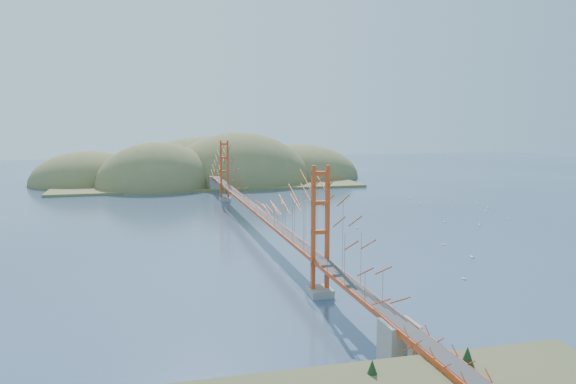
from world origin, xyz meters
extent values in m
plane|color=navy|center=(0.00, 0.00, 0.00)|extent=(320.00, 320.00, 0.00)
cube|color=gray|center=(0.00, -30.00, 0.35)|extent=(2.00, 2.40, 0.70)
cube|color=gray|center=(0.00, 30.00, 0.35)|extent=(2.00, 2.40, 0.70)
cube|color=#BD3C15|center=(0.00, 0.00, 3.30)|extent=(1.40, 92.00, 0.16)
cube|color=#BD3C15|center=(0.00, 0.00, 3.10)|extent=(1.33, 92.00, 0.24)
cube|color=#38383A|center=(0.00, 0.00, 3.40)|extent=(1.19, 92.00, 0.03)
cube|color=gray|center=(0.00, -46.00, 1.65)|extent=(2.00, 2.20, 3.30)
cube|color=gray|center=(0.00, 46.00, 1.65)|extent=(2.20, 2.60, 3.30)
cube|color=#BD3C15|center=(0.00, -52.00, 3.30)|extent=(1.40, 12.00, 0.16)
cube|color=#BD3C15|center=(0.00, -52.00, 3.05)|extent=(1.33, 12.00, 0.30)
cube|color=gray|center=(0.00, -50.00, 1.47)|extent=(0.50, 0.70, 2.95)
cube|color=gray|center=(0.00, -48.00, 1.47)|extent=(0.50, 0.70, 2.95)
cube|color=maroon|center=(0.40, -47.80, 0.61)|extent=(3.70, 2.30, 0.75)
cube|color=gray|center=(0.40, -47.80, 1.04)|extent=(3.70, 2.30, 0.10)
cylinder|color=white|center=(0.40, -47.80, 1.49)|extent=(0.03, 0.03, 1.00)
cone|color=black|center=(-9.58, -51.49, 3.30)|extent=(0.42, 0.42, 0.60)
cube|color=olive|center=(0.00, 64.00, 0.25)|extent=(70.00, 40.00, 0.60)
ellipsoid|color=olive|center=(-12.00, 56.00, 0.00)|extent=(28.00, 28.00, 21.00)
ellipsoid|color=olive|center=(8.00, 62.00, 0.00)|extent=(36.00, 36.00, 25.00)
ellipsoid|color=olive|center=(26.00, 70.00, 0.00)|extent=(32.00, 32.00, 18.00)
ellipsoid|color=olive|center=(-28.00, 68.00, 0.00)|extent=(28.00, 28.00, 16.00)
ellipsoid|color=olive|center=(2.00, 78.00, 0.00)|extent=(44.00, 44.00, 22.00)
cube|color=white|center=(15.34, -28.61, 0.06)|extent=(0.39, 0.54, 0.09)
cylinder|color=white|center=(15.34, -28.61, 0.34)|extent=(0.02, 0.02, 0.57)
cube|color=white|center=(40.15, -0.90, 0.05)|extent=(0.48, 0.38, 0.09)
cylinder|color=white|center=(40.15, -0.90, 0.31)|extent=(0.01, 0.01, 0.51)
cube|color=white|center=(33.09, -4.11, 0.06)|extent=(0.54, 0.54, 0.10)
cylinder|color=white|center=(33.09, -4.11, 0.38)|extent=(0.02, 0.02, 0.63)
cube|color=white|center=(15.05, 25.79, 0.05)|extent=(0.52, 0.36, 0.09)
cylinder|color=white|center=(15.05, 25.79, 0.33)|extent=(0.01, 0.01, 0.55)
cube|color=white|center=(42.58, 18.06, 0.06)|extent=(0.26, 0.54, 0.09)
cylinder|color=white|center=(42.58, 18.06, 0.34)|extent=(0.02, 0.02, 0.56)
cube|color=white|center=(18.83, 19.02, 0.06)|extent=(0.55, 0.46, 0.10)
cylinder|color=white|center=(18.83, 19.02, 0.36)|extent=(0.02, 0.02, 0.59)
cube|color=white|center=(35.93, 24.07, 0.06)|extent=(0.60, 0.26, 0.11)
cylinder|color=white|center=(35.93, 24.07, 0.38)|extent=(0.02, 0.02, 0.63)
cube|color=white|center=(41.48, 6.81, 0.06)|extent=(0.26, 0.58, 0.10)
cylinder|color=white|center=(41.48, 6.81, 0.37)|extent=(0.02, 0.02, 0.61)
cube|color=white|center=(44.03, 9.91, 0.05)|extent=(0.47, 0.39, 0.09)
cylinder|color=white|center=(44.03, 9.91, 0.31)|extent=(0.01, 0.01, 0.51)
cube|color=white|center=(9.91, 24.25, 0.05)|extent=(0.51, 0.30, 0.09)
cylinder|color=white|center=(9.91, 24.25, 0.32)|extent=(0.01, 0.01, 0.53)
cube|color=white|center=(29.46, -0.58, 0.06)|extent=(0.48, 0.52, 0.10)
cylinder|color=white|center=(29.46, -0.58, 0.35)|extent=(0.02, 0.02, 0.58)
cube|color=white|center=(21.24, -14.43, 0.05)|extent=(0.50, 0.18, 0.09)
cylinder|color=white|center=(21.24, -14.43, 0.32)|extent=(0.01, 0.01, 0.54)
cube|color=white|center=(35.04, 17.88, 0.06)|extent=(0.23, 0.58, 0.10)
cylinder|color=white|center=(35.04, 17.88, 0.37)|extent=(0.02, 0.02, 0.62)
cube|color=white|center=(14.84, -1.20, 0.06)|extent=(0.35, 0.55, 0.09)
cylinder|color=white|center=(14.84, -1.20, 0.34)|extent=(0.02, 0.02, 0.57)
cube|color=white|center=(21.08, -21.04, 0.07)|extent=(0.21, 0.62, 0.11)
cylinder|color=white|center=(21.08, -21.04, 0.40)|extent=(0.02, 0.02, 0.67)
cube|color=white|center=(45.10, 14.99, 0.06)|extent=(0.53, 0.20, 0.09)
cylinder|color=white|center=(45.10, 14.99, 0.34)|extent=(0.02, 0.02, 0.57)
camera|label=1|loc=(-14.88, -76.32, 15.67)|focal=35.00mm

